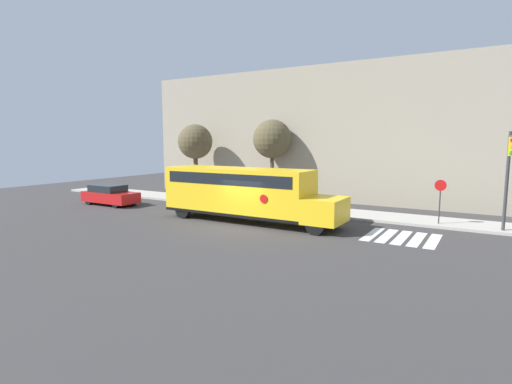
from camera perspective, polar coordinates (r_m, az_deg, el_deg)
The scene contains 10 objects.
ground_plane at distance 21.74m, azimuth -2.28°, elevation -5.01°, with size 60.00×60.00×0.00m, color #3A3838.
sidewalk_strip at distance 27.30m, azimuth 5.19°, elevation -2.34°, with size 44.00×3.00×0.15m.
building_backdrop at distance 32.91m, azimuth 10.25°, elevation 8.10°, with size 32.00×4.00×10.32m.
crosswalk_stripes at distance 20.64m, azimuth 20.10°, elevation -6.12°, with size 3.30×3.20×0.01m.
school_bus at distance 23.01m, azimuth -1.77°, elevation 0.13°, with size 10.78×2.57×3.08m.
parked_car at distance 30.98m, azimuth -20.15°, elevation -0.39°, with size 4.38×1.78×1.46m.
stop_sign at distance 23.79m, azimuth 24.80°, elevation -0.60°, with size 0.60×0.10×2.56m.
traffic_light at distance 22.18m, azimuth 32.41°, elevation 3.05°, with size 0.28×3.68×5.11m.
tree_near_sidewalk at distance 34.41m, azimuth -8.67°, elevation 7.04°, with size 2.92×2.92×6.04m.
tree_far_sidewalk at distance 31.42m, azimuth 2.32°, elevation 7.52°, with size 3.02×3.02×6.30m.
Camera 1 is at (11.61, -17.79, 4.63)m, focal length 28.00 mm.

